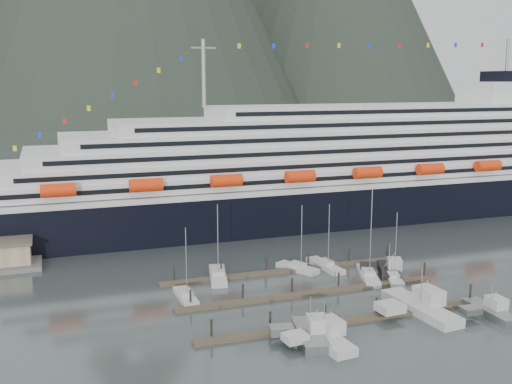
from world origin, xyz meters
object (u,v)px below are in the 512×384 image
sailboat_a (186,297)px  trawler_e (388,270)px  cruise_ship (349,173)px  sailboat_e (218,276)px  trawler_b (309,333)px  trawler_d (490,311)px  sailboat_f (297,268)px  sailboat_g (325,266)px  trawler_c (420,307)px  sailboat_d (368,276)px  trawler_a (323,336)px  sailboat_h (393,279)px

sailboat_a → trawler_e: 39.69m
cruise_ship → sailboat_e: (-47.77, -38.15, -11.60)m
trawler_b → trawler_d: (30.64, -1.42, -0.09)m
cruise_ship → sailboat_a: (-55.94, -46.95, -11.62)m
sailboat_f → sailboat_g: size_ratio=1.01×
sailboat_g → trawler_c: bearing=-177.4°
sailboat_d → trawler_b: size_ratio=1.56×
trawler_a → sailboat_f: bearing=-22.9°
cruise_ship → sailboat_f: bearing=-129.3°
sailboat_f → trawler_d: bearing=-175.7°
sailboat_e → trawler_c: bearing=-123.4°
sailboat_a → sailboat_e: (8.18, 8.80, 0.02)m
trawler_b → sailboat_f: bearing=-7.8°
sailboat_d → sailboat_g: (-4.91, 8.31, -0.04)m
sailboat_f → sailboat_d: bearing=-156.8°
trawler_c → trawler_d: trawler_c is taller
sailboat_f → sailboat_g: (5.82, -0.37, -0.01)m
sailboat_d → sailboat_f: 13.80m
cruise_ship → sailboat_a: bearing=-140.0°
sailboat_d → sailboat_h: (3.57, -3.03, -0.03)m
cruise_ship → sailboat_h: (-17.47, -50.47, -11.62)m
trawler_a → trawler_d: (29.14, 0.01, -0.06)m
sailboat_d → trawler_a: bearing=158.0°
sailboat_g → trawler_d: bearing=-162.1°
sailboat_g → sailboat_h: (8.47, -11.33, 0.00)m
trawler_c → trawler_e: 19.38m
sailboat_d → trawler_b: 30.29m
sailboat_g → trawler_d: (13.80, -30.81, 0.39)m
trawler_d → trawler_e: (-4.11, 23.29, 0.05)m
trawler_d → trawler_e: trawler_e is taller
trawler_b → trawler_d: size_ratio=1.11×
cruise_ship → sailboat_d: bearing=-113.9°
trawler_a → trawler_e: bearing=-52.9°
sailboat_e → sailboat_h: 32.71m
trawler_d → sailboat_e: bearing=48.4°
sailboat_f → trawler_c: size_ratio=0.85×
trawler_b → trawler_d: trawler_b is taller
sailboat_h → sailboat_f: bearing=71.1°
sailboat_g → trawler_a: bearing=147.3°
sailboat_d → sailboat_h: sailboat_d is taller
trawler_d → sailboat_g: bearing=24.3°
sailboat_g → trawler_e: sailboat_g is taller
cruise_ship → trawler_e: size_ratio=19.76×
cruise_ship → trawler_b: (-42.78, -68.52, -11.14)m
sailboat_d → trawler_d: (8.89, -22.50, 0.36)m
sailboat_e → trawler_e: size_ratio=1.41×
sailboat_e → sailboat_f: (16.00, -0.61, -0.02)m
trawler_c → trawler_d: (9.77, -4.76, -0.18)m
cruise_ship → sailboat_f: 51.44m
sailboat_a → sailboat_e: bearing=-43.5°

